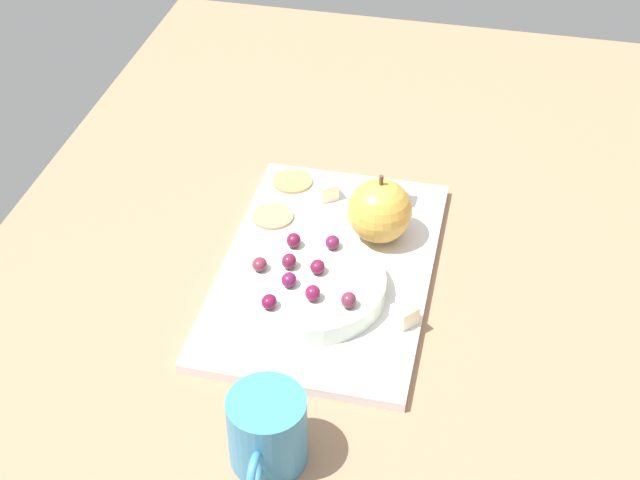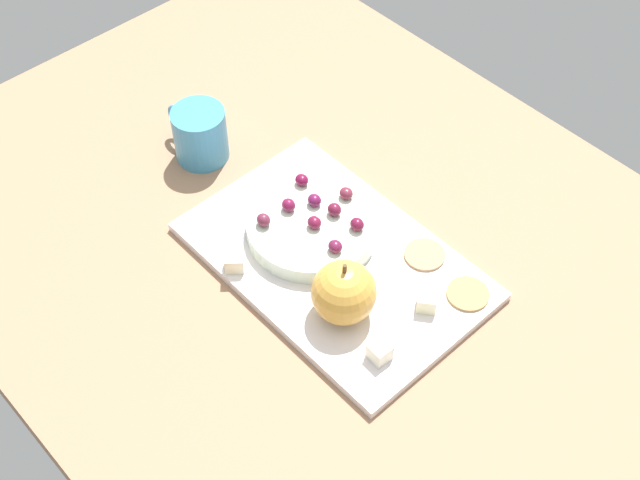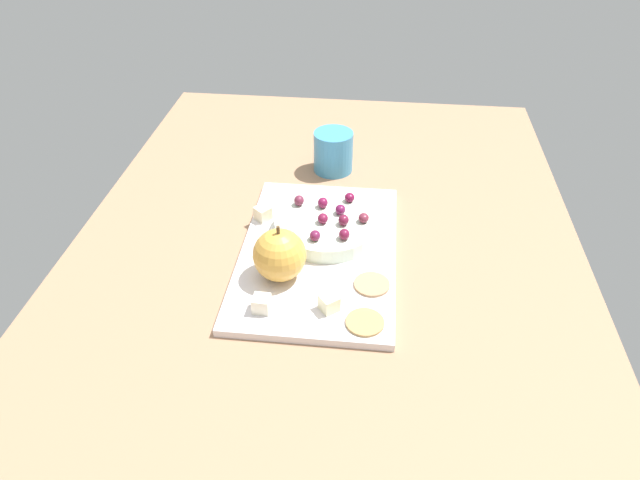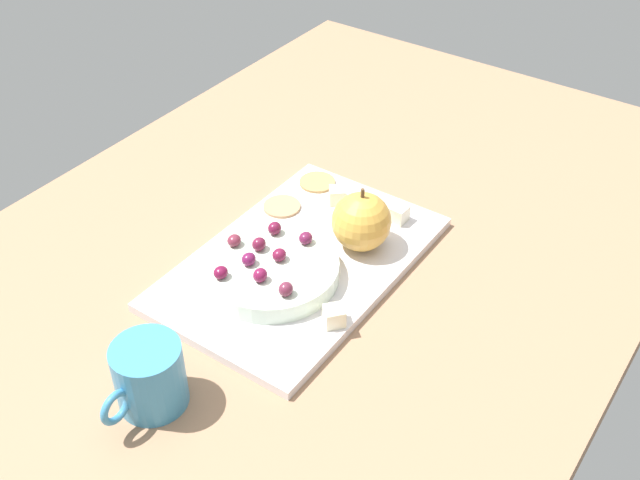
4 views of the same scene
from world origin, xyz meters
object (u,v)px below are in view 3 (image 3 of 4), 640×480
Objects in this scene: platter at (319,253)px; apple_whole at (279,255)px; serving_dish at (328,225)px; grape_2 at (323,218)px; grape_8 at (350,197)px; cheese_cube_0 at (262,304)px; cup at (333,151)px; grape_6 at (364,218)px; grape_7 at (344,234)px; cheese_cube_1 at (329,303)px; cracker_1 at (365,322)px; grape_0 at (299,201)px; cheese_cube_2 at (263,213)px; grape_1 at (323,203)px; grape_3 at (344,220)px; grape_4 at (340,210)px; cracker_0 at (372,284)px; grape_5 at (315,236)px.

apple_whole reaches higher than platter.
serving_dish is 2.38cm from grape_2.
serving_dish is at bearing 151.55° from grape_8.
cheese_cube_0 is 0.22× the size of cup.
grape_7 is (-4.85, 2.75, 0.09)cm from grape_6.
grape_7 is at bearing -171.27° from cup.
cup is at bearing 0.39° from platter.
cheese_cube_1 is at bearing -171.06° from grape_2.
cracker_1 is 27.07cm from grape_0.
cheese_cube_0 is at bearing 171.61° from cup.
grape_7 is (-7.21, -14.20, 2.10)cm from cheese_cube_2.
serving_dish is 9.12× the size of grape_1.
grape_3 is at bearing -2.16° from cheese_cube_1.
grape_2 reaches higher than platter.
apple_whole is at bearing 162.78° from grape_1.
apple_whole is 4.19× the size of grape_3.
grape_4 is at bearing -92.15° from cheese_cube_2.
serving_dish is 21.52cm from cracker_1.
grape_7 is (7.63, 4.68, 3.07)cm from cracker_0.
grape_5 is (-5.62, 1.50, 1.99)cm from serving_dish.
cheese_cube_2 is at bearing 153.21° from cup.
cheese_cube_0 is 1.25× the size of grape_1.
grape_1 is 9.30cm from grape_7.
grape_3 is (11.36, 5.08, 3.09)cm from cracker_0.
grape_1 is at bearing 39.82° from grape_3.
cheese_cube_1 is at bearing -147.18° from cheese_cube_2.
cheese_cube_1 is 24.30cm from cheese_cube_2.
grape_7 is (-8.53, -8.21, -0.03)cm from grape_0.
grape_1 is 4.85cm from grape_8.
cracker_1 is (-8.53, -12.95, -3.72)cm from apple_whole.
grape_1 is 18.80cm from cup.
grape_1 is at bearing 6.11° from grape_2.
cheese_cube_0 is 16.44cm from cracker_0.
serving_dish is 7.31× the size of cheese_cube_2.
grape_6 is (0.95, -6.48, -0.05)cm from grape_2.
grape_0 is 9.98cm from grape_5.
grape_4 is (13.60, -7.77, -0.69)cm from apple_whole.
platter is at bearing 168.37° from serving_dish.
grape_0 is (23.94, 12.26, 3.09)cm from cracker_1.
grape_8 is (17.43, -9.01, -0.74)cm from apple_whole.
grape_0 is (22.90, -2.06, 2.13)cm from cheese_cube_0.
cheese_cube_1 is (1.16, -9.24, 0.00)cm from cheese_cube_0.
cracker_0 is 2.81× the size of grape_6.
grape_4 is (19.93, 0.10, 2.06)cm from cheese_cube_1.
grape_0 is 1.00× the size of grape_5.
grape_7 reaches higher than platter.
cup is at bearing 8.73° from grape_7.
grape_3 is 6.83cm from grape_8.
cheese_cube_2 is 1.25× the size of grape_5.
cracker_1 is 2.81× the size of grape_3.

